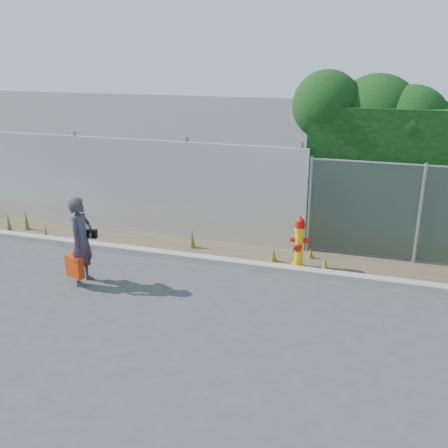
% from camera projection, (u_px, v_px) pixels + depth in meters
% --- Properties ---
extents(ground, '(80.00, 80.00, 0.00)m').
position_uv_depth(ground, '(216.00, 309.00, 8.24)').
color(ground, '#37373A').
rests_on(ground, ground).
extents(curb, '(16.00, 0.22, 0.12)m').
position_uv_depth(curb, '(245.00, 264.00, 9.85)').
color(curb, gray).
rests_on(curb, ground).
extents(weed_strip, '(16.00, 1.35, 0.50)m').
position_uv_depth(weed_strip, '(321.00, 259.00, 10.00)').
color(weed_strip, '#4A3B2A').
rests_on(weed_strip, ground).
extents(corrugated_fence, '(8.50, 0.21, 2.30)m').
position_uv_depth(corrugated_fence, '(123.00, 186.00, 11.51)').
color(corrugated_fence, silver).
rests_on(corrugated_fence, ground).
extents(fire_hydrant, '(0.35, 0.32, 1.06)m').
position_uv_depth(fire_hydrant, '(299.00, 243.00, 9.68)').
color(fire_hydrant, '#E7B00C').
rests_on(fire_hydrant, ground).
extents(woman, '(0.43, 0.62, 1.64)m').
position_uv_depth(woman, '(82.00, 241.00, 8.94)').
color(woman, '#0E4E5B').
rests_on(woman, ground).
extents(red_tote_bag, '(0.37, 0.14, 0.48)m').
position_uv_depth(red_tote_bag, '(75.00, 266.00, 8.94)').
color(red_tote_bag, '#AB2709').
extents(black_shoulder_bag, '(0.21, 0.09, 0.16)m').
position_uv_depth(black_shoulder_bag, '(91.00, 234.00, 9.00)').
color(black_shoulder_bag, black).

